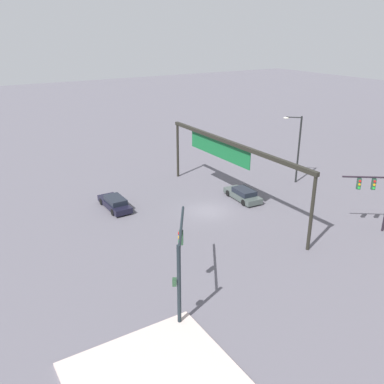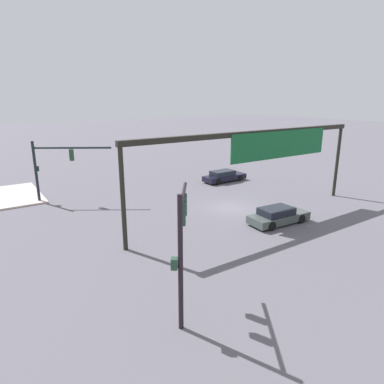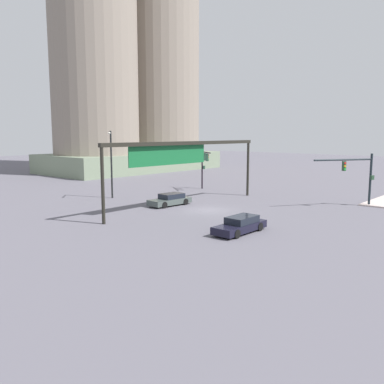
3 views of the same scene
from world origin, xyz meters
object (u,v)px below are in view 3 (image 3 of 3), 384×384
at_px(traffic_signal_opposite_side, 204,162).
at_px(sedan_car_approaching, 170,200).
at_px(streetlamp_curved_arm, 111,160).
at_px(sedan_car_waiting_far, 240,225).
at_px(traffic_signal_near_corner, 358,171).

distance_m(traffic_signal_opposite_side, sedan_car_approaching, 12.84).
distance_m(streetlamp_curved_arm, sedan_car_waiting_far, 20.89).
distance_m(traffic_signal_near_corner, streetlamp_curved_arm, 26.10).
bearing_deg(traffic_signal_opposite_side, streetlamp_curved_arm, -68.46).
distance_m(streetlamp_curved_arm, sedan_car_approaching, 9.09).
xyz_separation_m(traffic_signal_opposite_side, sedan_car_waiting_far, (-16.19, -17.05, -3.09)).
relative_size(streetlamp_curved_arm, sedan_car_waiting_far, 1.56).
bearing_deg(streetlamp_curved_arm, sedan_car_approaching, 49.84).
xyz_separation_m(traffic_signal_opposite_side, sedan_car_approaching, (-11.40, -5.04, -3.09)).
bearing_deg(streetlamp_curved_arm, traffic_signal_near_corner, 72.39).
relative_size(traffic_signal_near_corner, traffic_signal_opposite_side, 1.02).
height_order(traffic_signal_opposite_side, sedan_car_waiting_far, traffic_signal_opposite_side).
xyz_separation_m(traffic_signal_near_corner, sedan_car_approaching, (-11.96, 14.40, -2.97)).
bearing_deg(sedan_car_approaching, traffic_signal_opposite_side, -152.12).
distance_m(traffic_signal_near_corner, sedan_car_approaching, 18.96).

